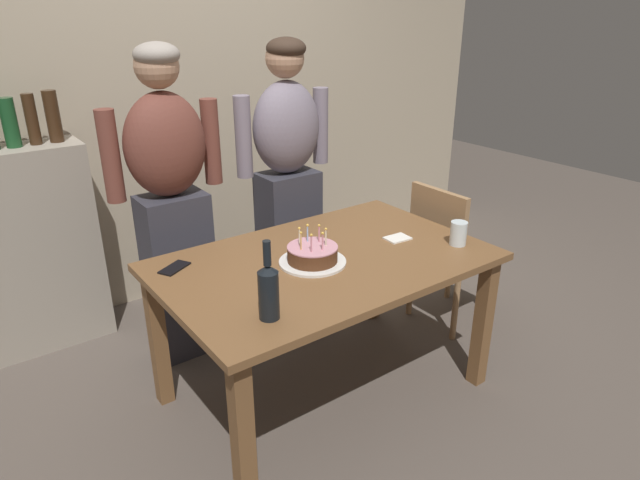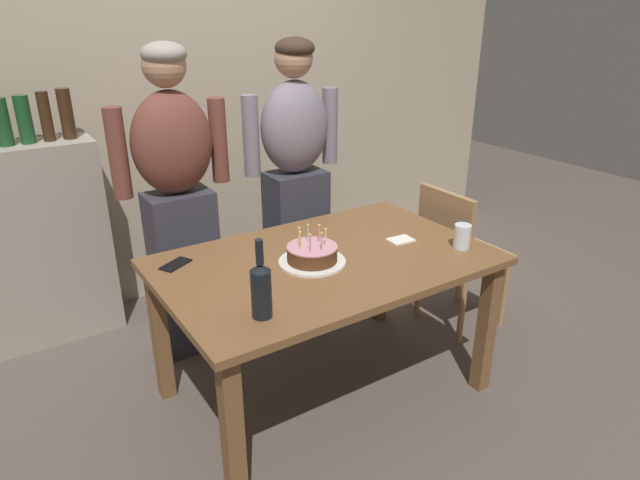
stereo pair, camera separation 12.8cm
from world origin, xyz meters
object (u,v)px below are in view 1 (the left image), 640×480
Objects in this scene: cell_phone at (175,268)px; wine_bottle at (268,290)px; person_woman_cardigan at (288,180)px; birthday_cake at (313,255)px; water_glass_near at (458,233)px; dining_chair at (447,245)px; napkin_stack at (397,238)px; person_man_bearded at (172,204)px.

wine_bottle is at bearing -107.80° from cell_phone.
person_woman_cardigan reaches higher than wine_bottle.
wine_bottle is 0.63m from cell_phone.
birthday_cake is 0.73m from water_glass_near.
dining_chair reaches higher than cell_phone.
cell_phone is 1.20× the size of napkin_stack.
person_woman_cardigan reaches higher than napkin_stack.
person_woman_cardigan is (0.78, 1.06, 0.02)m from wine_bottle.
birthday_cake is 0.61m from cell_phone.
person_man_bearded is (-1.02, 1.02, 0.08)m from water_glass_near.
dining_chair is at bearing 136.08° from person_woman_cardigan.
napkin_stack is at bearing -47.04° from cell_phone.
birthday_cake is 0.98× the size of wine_bottle.
person_woman_cardigan reaches higher than birthday_cake.
birthday_cake is at bearing 96.55° from dining_chair.
dining_chair is at bearing 15.69° from wine_bottle.
wine_bottle is 0.95m from napkin_stack.
birthday_cake reaches higher than cell_phone.
birthday_cake is 0.87m from person_woman_cardigan.
cell_phone is at bearing 148.94° from birthday_cake.
person_woman_cardigan is at bearing 98.87° from napkin_stack.
birthday_cake is at bearing 113.12° from person_man_bearded.
birthday_cake is at bearing 177.39° from napkin_stack.
wine_bottle is at bearing -163.65° from napkin_stack.
person_man_bearded reaches higher than dining_chair.
person_man_bearded reaches higher than birthday_cake.
water_glass_near is (0.69, -0.25, 0.02)m from birthday_cake.
cell_phone is 0.51m from person_man_bearded.
napkin_stack is 0.82m from person_woman_cardigan.
birthday_cake is 1.10m from dining_chair.
wine_bottle is 0.36× the size of dining_chair.
water_glass_near is 1.10m from wine_bottle.
water_glass_near is 0.07× the size of person_woman_cardigan.
person_woman_cardigan reaches higher than water_glass_near.
cell_phone is at bearing 161.78° from napkin_stack.
water_glass_near is at bearing 2.29° from wine_bottle.
napkin_stack is (0.91, 0.27, -0.11)m from wine_bottle.
wine_bottle is at bearing 53.61° from person_woman_cardigan.
person_man_bearded is at bearing 38.50° from cell_phone.
birthday_cake reaches higher than napkin_stack.
person_man_bearded is (-0.83, 0.80, 0.13)m from napkin_stack.
dining_chair is (1.39, -0.65, -0.36)m from person_man_bearded.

